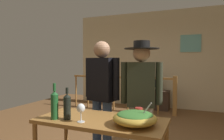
{
  "coord_description": "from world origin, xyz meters",
  "views": [
    {
      "loc": [
        0.84,
        -2.98,
        1.4
      ],
      "look_at": [
        -0.1,
        -0.72,
        1.29
      ],
      "focal_mm": 32.57,
      "sensor_mm": 36.0,
      "label": 1
    }
  ],
  "objects_px": {
    "flat_screen_tv": "(153,82)",
    "wine_glass": "(81,109)",
    "wine_bottle_dark": "(67,106)",
    "tv_console": "(153,100)",
    "wine_bottle_green": "(55,104)",
    "serving_table": "(101,127)",
    "person_standing_right": "(141,93)",
    "framed_picture": "(191,43)",
    "stair_railing": "(135,89)",
    "salad_bowl": "(135,117)",
    "person_standing_left": "(102,90)",
    "mug_red": "(139,112)"
  },
  "relations": [
    {
      "from": "flat_screen_tv",
      "to": "mug_red",
      "type": "relative_size",
      "value": 4.15
    },
    {
      "from": "wine_bottle_dark",
      "to": "stair_railing",
      "type": "bearing_deg",
      "value": 94.32
    },
    {
      "from": "tv_console",
      "to": "salad_bowl",
      "type": "xyz_separation_m",
      "value": [
        0.6,
        -4.01,
        0.58
      ]
    },
    {
      "from": "serving_table",
      "to": "wine_bottle_dark",
      "type": "bearing_deg",
      "value": -154.56
    },
    {
      "from": "framed_picture",
      "to": "wine_glass",
      "type": "xyz_separation_m",
      "value": [
        -0.92,
        -4.41,
        -0.99
      ]
    },
    {
      "from": "wine_glass",
      "to": "person_standing_right",
      "type": "height_order",
      "value": "person_standing_right"
    },
    {
      "from": "framed_picture",
      "to": "wine_bottle_dark",
      "type": "distance_m",
      "value": 4.63
    },
    {
      "from": "salad_bowl",
      "to": "tv_console",
      "type": "bearing_deg",
      "value": 98.51
    },
    {
      "from": "mug_red",
      "to": "person_standing_right",
      "type": "distance_m",
      "value": 0.44
    },
    {
      "from": "flat_screen_tv",
      "to": "salad_bowl",
      "type": "bearing_deg",
      "value": -81.43
    },
    {
      "from": "salad_bowl",
      "to": "mug_red",
      "type": "relative_size",
      "value": 3.67
    },
    {
      "from": "tv_console",
      "to": "person_standing_right",
      "type": "relative_size",
      "value": 0.54
    },
    {
      "from": "wine_bottle_green",
      "to": "person_standing_left",
      "type": "bearing_deg",
      "value": 78.2
    },
    {
      "from": "wine_bottle_green",
      "to": "person_standing_left",
      "type": "distance_m",
      "value": 0.84
    },
    {
      "from": "wine_bottle_green",
      "to": "wine_bottle_dark",
      "type": "relative_size",
      "value": 1.13
    },
    {
      "from": "tv_console",
      "to": "salad_bowl",
      "type": "relative_size",
      "value": 2.1
    },
    {
      "from": "serving_table",
      "to": "person_standing_right",
      "type": "distance_m",
      "value": 0.75
    },
    {
      "from": "stair_railing",
      "to": "salad_bowl",
      "type": "distance_m",
      "value": 3.6
    },
    {
      "from": "wine_bottle_green",
      "to": "tv_console",
      "type": "bearing_deg",
      "value": 86.52
    },
    {
      "from": "wine_bottle_green",
      "to": "mug_red",
      "type": "bearing_deg",
      "value": 27.06
    },
    {
      "from": "serving_table",
      "to": "wine_glass",
      "type": "distance_m",
      "value": 0.32
    },
    {
      "from": "mug_red",
      "to": "salad_bowl",
      "type": "bearing_deg",
      "value": -82.93
    },
    {
      "from": "wine_bottle_green",
      "to": "person_standing_right",
      "type": "xyz_separation_m",
      "value": [
        0.74,
        0.82,
        0.05
      ]
    },
    {
      "from": "salad_bowl",
      "to": "flat_screen_tv",
      "type": "bearing_deg",
      "value": 98.57
    },
    {
      "from": "tv_console",
      "to": "flat_screen_tv",
      "type": "distance_m",
      "value": 0.51
    },
    {
      "from": "serving_table",
      "to": "salad_bowl",
      "type": "relative_size",
      "value": 3.22
    },
    {
      "from": "flat_screen_tv",
      "to": "serving_table",
      "type": "height_order",
      "value": "flat_screen_tv"
    },
    {
      "from": "wine_bottle_dark",
      "to": "person_standing_left",
      "type": "distance_m",
      "value": 0.78
    },
    {
      "from": "stair_railing",
      "to": "person_standing_left",
      "type": "relative_size",
      "value": 1.81
    },
    {
      "from": "framed_picture",
      "to": "mug_red",
      "type": "relative_size",
      "value": 4.71
    },
    {
      "from": "wine_glass",
      "to": "person_standing_left",
      "type": "distance_m",
      "value": 0.82
    },
    {
      "from": "wine_glass",
      "to": "person_standing_left",
      "type": "height_order",
      "value": "person_standing_left"
    },
    {
      "from": "serving_table",
      "to": "mug_red",
      "type": "height_order",
      "value": "mug_red"
    },
    {
      "from": "wine_bottle_dark",
      "to": "person_standing_right",
      "type": "distance_m",
      "value": 0.99
    },
    {
      "from": "wine_bottle_dark",
      "to": "framed_picture",
      "type": "bearing_deg",
      "value": 75.9
    },
    {
      "from": "wine_bottle_dark",
      "to": "wine_glass",
      "type": "bearing_deg",
      "value": -7.98
    },
    {
      "from": "salad_bowl",
      "to": "person_standing_left",
      "type": "xyz_separation_m",
      "value": [
        -0.68,
        0.68,
        0.14
      ]
    },
    {
      "from": "person_standing_left",
      "to": "mug_red",
      "type": "bearing_deg",
      "value": 158.9
    },
    {
      "from": "framed_picture",
      "to": "wine_bottle_dark",
      "type": "bearing_deg",
      "value": -104.1
    },
    {
      "from": "tv_console",
      "to": "framed_picture",
      "type": "bearing_deg",
      "value": 16.45
    },
    {
      "from": "stair_railing",
      "to": "wine_bottle_dark",
      "type": "relative_size",
      "value": 8.85
    },
    {
      "from": "framed_picture",
      "to": "person_standing_left",
      "type": "distance_m",
      "value": 3.87
    },
    {
      "from": "flat_screen_tv",
      "to": "wine_glass",
      "type": "bearing_deg",
      "value": -89.09
    },
    {
      "from": "tv_console",
      "to": "salad_bowl",
      "type": "height_order",
      "value": "salad_bowl"
    },
    {
      "from": "tv_console",
      "to": "wine_bottle_green",
      "type": "height_order",
      "value": "wine_bottle_green"
    },
    {
      "from": "framed_picture",
      "to": "wine_glass",
      "type": "bearing_deg",
      "value": -101.74
    },
    {
      "from": "serving_table",
      "to": "wine_bottle_green",
      "type": "height_order",
      "value": "wine_bottle_green"
    },
    {
      "from": "wine_glass",
      "to": "person_standing_right",
      "type": "xyz_separation_m",
      "value": [
        0.42,
        0.8,
        0.07
      ]
    },
    {
      "from": "serving_table",
      "to": "person_standing_right",
      "type": "relative_size",
      "value": 0.83
    },
    {
      "from": "flat_screen_tv",
      "to": "wine_glass",
      "type": "height_order",
      "value": "wine_glass"
    }
  ]
}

